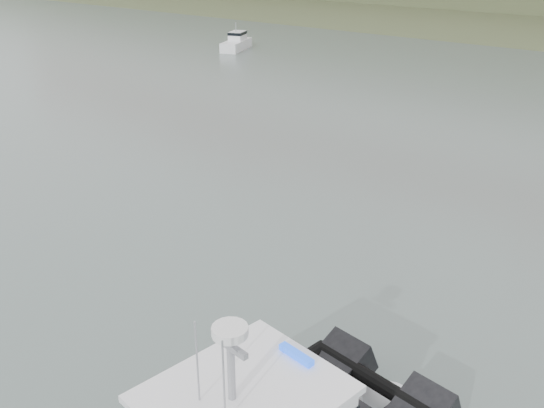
% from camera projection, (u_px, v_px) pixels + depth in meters
% --- Properties ---
extents(ground, '(400.00, 400.00, 0.00)m').
position_uv_depth(ground, '(155.00, 339.00, 21.90)').
color(ground, '#4A5753').
rests_on(ground, ground).
extents(motorboat, '(4.32, 6.70, 3.50)m').
position_uv_depth(motorboat, '(237.00, 43.00, 77.86)').
color(motorboat, white).
rests_on(motorboat, ground).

